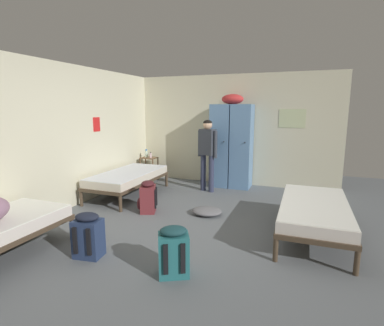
{
  "coord_description": "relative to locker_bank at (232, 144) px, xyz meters",
  "views": [
    {
      "loc": [
        1.57,
        -3.86,
        1.76
      ],
      "look_at": [
        0.0,
        0.3,
        0.95
      ],
      "focal_mm": 28.03,
      "sensor_mm": 36.0,
      "label": 1
    }
  ],
  "objects": [
    {
      "name": "ground_plane",
      "position": [
        -0.04,
        -2.71,
        -0.97
      ],
      "size": [
        9.56,
        9.56,
        0.0
      ],
      "primitive_type": "plane",
      "color": "slate"
    },
    {
      "name": "room_backdrop",
      "position": [
        -1.34,
        -1.37,
        0.29
      ],
      "size": [
        4.73,
        6.04,
        2.53
      ],
      "color": "beige",
      "rests_on": "ground_plane"
    },
    {
      "name": "locker_bank",
      "position": [
        0.0,
        0.0,
        0.0
      ],
      "size": [
        0.9,
        0.55,
        2.07
      ],
      "color": "#5B84B2",
      "rests_on": "ground_plane"
    },
    {
      "name": "shelf_unit",
      "position": [
        -2.04,
        -0.12,
        -0.62
      ],
      "size": [
        0.38,
        0.3,
        0.57
      ],
      "color": "brown",
      "rests_on": "ground_plane"
    },
    {
      "name": "bed_right",
      "position": [
        1.72,
        -2.27,
        -0.59
      ],
      "size": [
        0.9,
        1.9,
        0.49
      ],
      "color": "#473828",
      "rests_on": "ground_plane"
    },
    {
      "name": "bed_left_rear",
      "position": [
        -1.79,
        -1.45,
        -0.59
      ],
      "size": [
        0.9,
        1.9,
        0.49
      ],
      "color": "#473828",
      "rests_on": "ground_plane"
    },
    {
      "name": "person_traveler",
      "position": [
        -0.38,
        -0.57,
        -0.05
      ],
      "size": [
        0.46,
        0.28,
        1.52
      ],
      "color": "#2D334C",
      "rests_on": "ground_plane"
    },
    {
      "name": "water_bottle",
      "position": [
        -2.12,
        -0.1,
        -0.31
      ],
      "size": [
        0.07,
        0.07,
        0.2
      ],
      "color": "silver",
      "rests_on": "shelf_unit"
    },
    {
      "name": "lotion_bottle",
      "position": [
        -1.97,
        -0.16,
        -0.34
      ],
      "size": [
        0.05,
        0.05,
        0.14
      ],
      "color": "beige",
      "rests_on": "shelf_unit"
    },
    {
      "name": "backpack_teal",
      "position": [
        0.3,
        -3.87,
        -0.71
      ],
      "size": [
        0.39,
        0.41,
        0.55
      ],
      "color": "#23666B",
      "rests_on": "ground_plane"
    },
    {
      "name": "backpack_maroon",
      "position": [
        -0.93,
        -2.21,
        -0.71
      ],
      "size": [
        0.4,
        0.39,
        0.55
      ],
      "color": "maroon",
      "rests_on": "ground_plane"
    },
    {
      "name": "backpack_navy",
      "position": [
        -0.82,
        -3.85,
        -0.71
      ],
      "size": [
        0.35,
        0.37,
        0.55
      ],
      "color": "navy",
      "rests_on": "ground_plane"
    },
    {
      "name": "clothes_pile_grey",
      "position": [
        0.07,
        -1.98,
        -0.91
      ],
      "size": [
        0.5,
        0.44,
        0.12
      ],
      "color": "slate",
      "rests_on": "ground_plane"
    }
  ]
}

